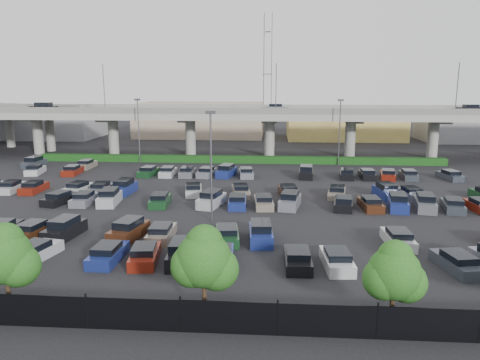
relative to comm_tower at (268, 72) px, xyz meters
name	(u,v)px	position (x,y,z in m)	size (l,w,h in m)	color
ground	(221,200)	(-4.00, -74.00, -15.61)	(280.00, 280.00, 0.00)	black
overpass	(240,117)	(-4.25, -42.00, -8.64)	(150.00, 13.00, 15.80)	gray
hedge	(238,159)	(-4.00, -49.00, -15.06)	(66.00, 1.60, 1.10)	#143910
fence	(161,315)	(-4.05, -102.00, -14.71)	(70.00, 0.10, 2.00)	black
tree_row	(179,258)	(-3.30, -100.53, -12.09)	(65.07, 3.66, 5.94)	#332316
parked_cars	(216,204)	(-4.03, -78.10, -15.01)	(63.01, 41.60, 1.67)	#31373F
light_poles	(186,142)	(-8.12, -72.00, -9.37)	(66.90, 48.38, 10.30)	#454449
distant_buildings	(302,122)	(8.38, -12.19, -11.87)	(138.00, 24.00, 9.00)	gray
comm_tower	(268,72)	(0.00, 0.00, 0.00)	(2.40, 2.40, 30.00)	#454449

